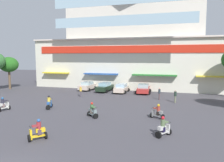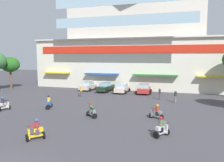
{
  "view_description": "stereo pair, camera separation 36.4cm",
  "coord_description": "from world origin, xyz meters",
  "px_view_note": "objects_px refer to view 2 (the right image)",
  "views": [
    {
      "loc": [
        8.57,
        -8.27,
        6.01
      ],
      "look_at": [
        0.21,
        19.63,
        2.79
      ],
      "focal_mm": 35.68,
      "sensor_mm": 36.0,
      "label": 1
    },
    {
      "loc": [
        8.92,
        -8.17,
        6.01
      ],
      "look_at": [
        0.21,
        19.63,
        2.79
      ],
      "focal_mm": 35.68,
      "sensor_mm": 36.0,
      "label": 2
    }
  ],
  "objects_px": {
    "plaza_tree_2": "(10,65)",
    "parked_car_3": "(144,89)",
    "parked_car_1": "(106,87)",
    "scooter_rider_6": "(4,105)",
    "scooter_rider_1": "(49,103)",
    "scooter_rider_5": "(92,111)",
    "parked_car_2": "(122,88)",
    "scooter_rider_3": "(157,113)",
    "pedestrian_1": "(160,93)",
    "parked_car_0": "(88,86)",
    "scooter_rider_4": "(36,131)",
    "scooter_rider_2": "(161,128)",
    "pedestrian_2": "(175,96)",
    "pedestrian_3": "(81,90)"
  },
  "relations": [
    {
      "from": "parked_car_3",
      "to": "scooter_rider_3",
      "type": "relative_size",
      "value": 2.95
    },
    {
      "from": "parked_car_2",
      "to": "scooter_rider_2",
      "type": "height_order",
      "value": "scooter_rider_2"
    },
    {
      "from": "parked_car_2",
      "to": "pedestrian_3",
      "type": "relative_size",
      "value": 2.63
    },
    {
      "from": "plaza_tree_2",
      "to": "pedestrian_3",
      "type": "bearing_deg",
      "value": -12.66
    },
    {
      "from": "scooter_rider_1",
      "to": "pedestrian_3",
      "type": "bearing_deg",
      "value": 87.94
    },
    {
      "from": "scooter_rider_3",
      "to": "pedestrian_3",
      "type": "relative_size",
      "value": 0.87
    },
    {
      "from": "scooter_rider_3",
      "to": "parked_car_2",
      "type": "bearing_deg",
      "value": 116.84
    },
    {
      "from": "scooter_rider_4",
      "to": "scooter_rider_6",
      "type": "height_order",
      "value": "scooter_rider_4"
    },
    {
      "from": "pedestrian_1",
      "to": "pedestrian_2",
      "type": "height_order",
      "value": "pedestrian_1"
    },
    {
      "from": "plaza_tree_2",
      "to": "parked_car_3",
      "type": "relative_size",
      "value": 1.38
    },
    {
      "from": "parked_car_2",
      "to": "parked_car_3",
      "type": "distance_m",
      "value": 3.63
    },
    {
      "from": "parked_car_2",
      "to": "scooter_rider_5",
      "type": "relative_size",
      "value": 2.91
    },
    {
      "from": "scooter_rider_3",
      "to": "pedestrian_3",
      "type": "distance_m",
      "value": 14.83
    },
    {
      "from": "parked_car_0",
      "to": "scooter_rider_6",
      "type": "relative_size",
      "value": 2.58
    },
    {
      "from": "parked_car_3",
      "to": "scooter_rider_3",
      "type": "height_order",
      "value": "parked_car_3"
    },
    {
      "from": "scooter_rider_3",
      "to": "scooter_rider_4",
      "type": "relative_size",
      "value": 0.93
    },
    {
      "from": "parked_car_2",
      "to": "scooter_rider_4",
      "type": "height_order",
      "value": "scooter_rider_4"
    },
    {
      "from": "plaza_tree_2",
      "to": "parked_car_0",
      "type": "bearing_deg",
      "value": 10.88
    },
    {
      "from": "parked_car_1",
      "to": "scooter_rider_6",
      "type": "height_order",
      "value": "parked_car_1"
    },
    {
      "from": "scooter_rider_1",
      "to": "scooter_rider_5",
      "type": "height_order",
      "value": "scooter_rider_1"
    },
    {
      "from": "scooter_rider_2",
      "to": "pedestrian_1",
      "type": "distance_m",
      "value": 14.65
    },
    {
      "from": "plaza_tree_2",
      "to": "scooter_rider_6",
      "type": "xyz_separation_m",
      "value": [
        11.37,
        -13.91,
        -3.84
      ]
    },
    {
      "from": "scooter_rider_1",
      "to": "scooter_rider_2",
      "type": "xyz_separation_m",
      "value": [
        13.24,
        -5.42,
        -0.0
      ]
    },
    {
      "from": "parked_car_3",
      "to": "scooter_rider_5",
      "type": "height_order",
      "value": "parked_car_3"
    },
    {
      "from": "scooter_rider_4",
      "to": "pedestrian_1",
      "type": "relative_size",
      "value": 0.93
    },
    {
      "from": "plaza_tree_2",
      "to": "pedestrian_3",
      "type": "xyz_separation_m",
      "value": [
        15.95,
        -3.58,
        -3.54
      ]
    },
    {
      "from": "scooter_rider_1",
      "to": "pedestrian_1",
      "type": "relative_size",
      "value": 0.93
    },
    {
      "from": "scooter_rider_2",
      "to": "pedestrian_2",
      "type": "relative_size",
      "value": 0.95
    },
    {
      "from": "parked_car_0",
      "to": "scooter_rider_6",
      "type": "bearing_deg",
      "value": -100.05
    },
    {
      "from": "parked_car_0",
      "to": "scooter_rider_2",
      "type": "xyz_separation_m",
      "value": [
        14.58,
        -19.77,
        -0.11
      ]
    },
    {
      "from": "parked_car_0",
      "to": "scooter_rider_5",
      "type": "distance_m",
      "value": 17.98
    },
    {
      "from": "parked_car_0",
      "to": "pedestrian_3",
      "type": "xyz_separation_m",
      "value": [
        1.63,
        -6.34,
        0.19
      ]
    },
    {
      "from": "scooter_rider_1",
      "to": "scooter_rider_3",
      "type": "height_order",
      "value": "scooter_rider_1"
    },
    {
      "from": "parked_car_2",
      "to": "pedestrian_2",
      "type": "distance_m",
      "value": 10.54
    },
    {
      "from": "scooter_rider_3",
      "to": "parked_car_0",
      "type": "bearing_deg",
      "value": 132.48
    },
    {
      "from": "scooter_rider_5",
      "to": "pedestrian_3",
      "type": "distance_m",
      "value": 11.61
    },
    {
      "from": "parked_car_2",
      "to": "scooter_rider_5",
      "type": "distance_m",
      "value": 15.63
    },
    {
      "from": "parked_car_0",
      "to": "parked_car_2",
      "type": "relative_size",
      "value": 0.91
    },
    {
      "from": "parked_car_3",
      "to": "plaza_tree_2",
      "type": "bearing_deg",
      "value": -174.82
    },
    {
      "from": "pedestrian_2",
      "to": "pedestrian_3",
      "type": "xyz_separation_m",
      "value": [
        -13.59,
        0.34,
        -0.0
      ]
    },
    {
      "from": "parked_car_2",
      "to": "parked_car_0",
      "type": "bearing_deg",
      "value": 173.42
    },
    {
      "from": "scooter_rider_2",
      "to": "scooter_rider_4",
      "type": "xyz_separation_m",
      "value": [
        -8.61,
        -3.36,
        0.0
      ]
    },
    {
      "from": "parked_car_3",
      "to": "scooter_rider_5",
      "type": "bearing_deg",
      "value": -99.47
    },
    {
      "from": "plaza_tree_2",
      "to": "parked_car_2",
      "type": "relative_size",
      "value": 1.34
    },
    {
      "from": "plaza_tree_2",
      "to": "scooter_rider_3",
      "type": "bearing_deg",
      "value": -23.54
    },
    {
      "from": "parked_car_1",
      "to": "scooter_rider_4",
      "type": "bearing_deg",
      "value": -83.75
    },
    {
      "from": "pedestrian_2",
      "to": "pedestrian_3",
      "type": "bearing_deg",
      "value": 178.56
    },
    {
      "from": "scooter_rider_4",
      "to": "scooter_rider_5",
      "type": "distance_m",
      "value": 6.95
    },
    {
      "from": "scooter_rider_4",
      "to": "pedestrian_2",
      "type": "distance_m",
      "value": 18.87
    },
    {
      "from": "scooter_rider_3",
      "to": "pedestrian_1",
      "type": "height_order",
      "value": "pedestrian_1"
    }
  ]
}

